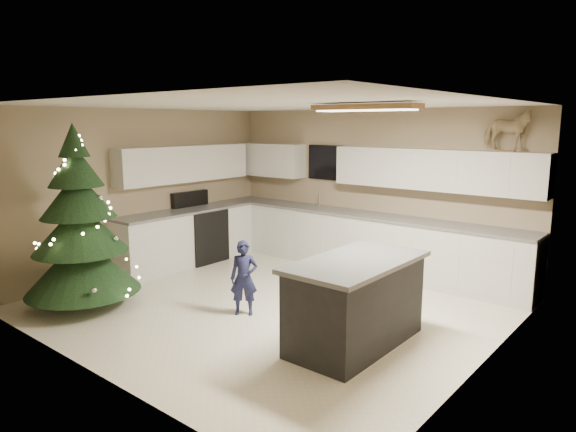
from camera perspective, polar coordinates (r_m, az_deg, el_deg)
The scene contains 8 objects.
ground_plane at distance 6.91m, azimuth -1.87°, elevation -9.83°, with size 5.50×5.50×0.00m, color beige.
room_shell at distance 6.50m, azimuth -1.80°, elevation 4.76°, with size 5.52×5.02×2.61m.
cabinetry at distance 8.49m, azimuth 0.83°, elevation -0.69°, with size 5.50×3.20×2.00m.
island at distance 5.64m, azimuth 7.53°, elevation -9.44°, with size 0.90×1.70×0.95m.
bar_stool at distance 6.51m, azimuth 7.84°, elevation -6.36°, with size 0.36×0.36×0.69m.
christmas_tree at distance 7.10m, azimuth -22.10°, elevation -1.83°, with size 1.49×1.44×2.38m.
toddler at distance 6.47m, azimuth -4.92°, elevation -6.88°, with size 0.34×0.23×0.94m, color #121437.
rocking_horse at distance 7.50m, azimuth 23.17°, elevation 8.78°, with size 0.64×0.31×0.55m.
Camera 1 is at (4.29, -4.86, 2.38)m, focal length 32.00 mm.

